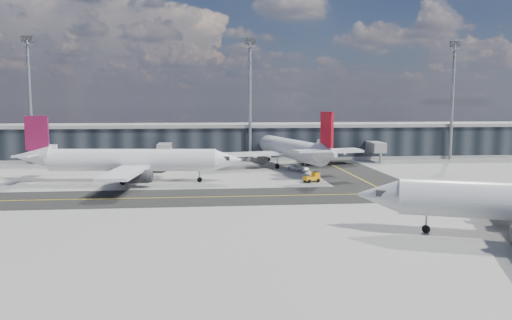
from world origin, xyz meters
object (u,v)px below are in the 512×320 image
Objects in this scene: service_van at (299,168)px; baggage_tug at (313,177)px; airliner_af at (129,160)px; airliner_redtail at (290,149)px.

baggage_tug is at bearing -126.36° from service_van.
service_van is (32.62, 10.61, -3.22)m from airliner_af.
baggage_tug is at bearing -100.80° from airliner_redtail.
airliner_af is 32.82m from baggage_tug.
airliner_af reaches higher than baggage_tug.
airliner_af is at bearing -117.67° from baggage_tug.
baggage_tug is 13.99m from service_van.
airliner_af is 12.54× the size of baggage_tug.
airliner_redtail is at bearing 160.68° from baggage_tug.
airliner_af is 34.45m from service_van.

